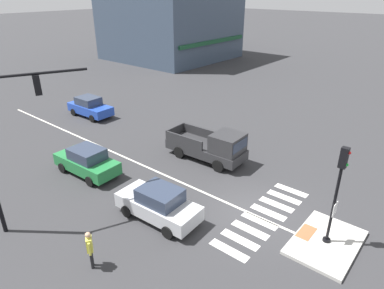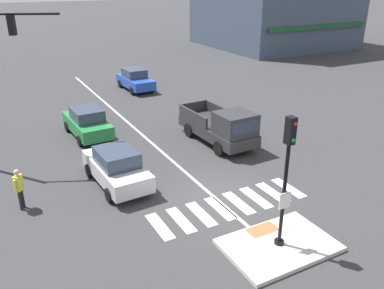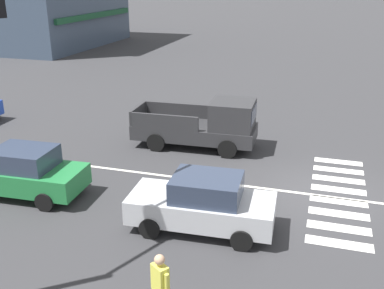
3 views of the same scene
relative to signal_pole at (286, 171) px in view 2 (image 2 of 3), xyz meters
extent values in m
plane|color=#333335|center=(0.00, 3.58, -2.80)|extent=(300.00, 300.00, 0.00)
cube|color=beige|center=(0.00, 0.01, -2.73)|extent=(3.62, 2.45, 0.15)
cube|color=#DB5B38|center=(0.00, 0.89, -2.65)|extent=(1.10, 0.60, 0.01)
cylinder|color=black|center=(0.00, 0.01, -2.59)|extent=(0.32, 0.32, 0.12)
cylinder|color=black|center=(0.00, 0.01, -0.81)|extent=(0.12, 0.12, 3.44)
cube|color=white|center=(0.00, -0.07, -0.99)|extent=(0.44, 0.03, 0.56)
cube|color=black|center=(0.00, 0.01, 1.33)|extent=(0.24, 0.28, 0.84)
sphere|color=red|center=(0.00, -0.15, 1.58)|extent=(0.12, 0.12, 0.12)
sphere|color=green|center=(0.00, -0.15, 1.08)|extent=(0.12, 0.12, 0.12)
cube|color=silver|center=(-2.98, 2.96, -2.80)|extent=(0.44, 1.80, 0.01)
cube|color=silver|center=(-2.13, 2.96, -2.80)|extent=(0.44, 1.80, 0.01)
cube|color=silver|center=(-1.28, 2.96, -2.80)|extent=(0.44, 1.80, 0.01)
cube|color=silver|center=(-0.43, 2.96, -2.80)|extent=(0.44, 1.80, 0.01)
cube|color=silver|center=(0.43, 2.96, -2.80)|extent=(0.44, 1.80, 0.01)
cube|color=silver|center=(1.28, 2.96, -2.80)|extent=(0.44, 1.80, 0.01)
cube|color=silver|center=(2.13, 2.96, -2.80)|extent=(0.44, 1.80, 0.01)
cube|color=silver|center=(2.98, 2.96, -2.80)|extent=(0.44, 1.80, 0.01)
cube|color=silver|center=(-0.20, 13.58, -2.80)|extent=(0.14, 28.00, 0.01)
cylinder|color=black|center=(-6.35, 10.46, 4.06)|extent=(4.09, 1.93, 0.11)
cube|color=black|center=(-6.14, 10.37, 3.61)|extent=(0.36, 0.38, 0.80)
sphere|color=gold|center=(-6.07, 10.52, 3.61)|extent=(0.12, 0.12, 0.12)
cube|color=#194C2D|center=(26.84, 25.87, 0.30)|extent=(14.31, 0.30, 0.50)
cube|color=#237A3D|center=(-2.91, 12.97, -2.15)|extent=(1.90, 4.18, 0.70)
cube|color=#2D384C|center=(-2.91, 12.82, -1.48)|extent=(1.57, 1.97, 0.64)
cylinder|color=black|center=(-3.81, 14.20, -2.50)|extent=(0.21, 0.61, 0.60)
cylinder|color=black|center=(-2.14, 14.28, -2.50)|extent=(0.21, 0.61, 0.60)
cylinder|color=black|center=(-3.69, 11.66, -2.50)|extent=(0.21, 0.61, 0.60)
cylinder|color=black|center=(-2.02, 11.74, -2.50)|extent=(0.21, 0.61, 0.60)
cube|color=#2347B7|center=(3.02, 21.10, -2.15)|extent=(1.84, 4.15, 0.70)
cube|color=#2D384C|center=(3.01, 21.25, -1.48)|extent=(1.54, 1.95, 0.64)
cylinder|color=black|center=(3.89, 19.86, -2.50)|extent=(0.20, 0.61, 0.60)
cylinder|color=black|center=(2.23, 19.80, -2.50)|extent=(0.20, 0.61, 0.60)
cylinder|color=black|center=(3.81, 22.40, -2.50)|extent=(0.20, 0.61, 0.60)
cylinder|color=black|center=(2.15, 22.34, -2.50)|extent=(0.20, 0.61, 0.60)
cube|color=silver|center=(-3.28, 6.77, -2.15)|extent=(1.92, 4.19, 0.70)
cube|color=#2D384C|center=(-3.28, 6.62, -1.48)|extent=(1.58, 1.98, 0.64)
cylinder|color=black|center=(-4.18, 7.99, -2.50)|extent=(0.21, 0.61, 0.60)
cylinder|color=black|center=(-2.52, 8.08, -2.50)|extent=(0.21, 0.61, 0.60)
cylinder|color=black|center=(-4.05, 5.45, -2.50)|extent=(0.21, 0.61, 0.60)
cylinder|color=black|center=(-2.38, 5.54, -2.50)|extent=(0.21, 0.61, 0.60)
cube|color=#2D2D30|center=(3.00, 8.82, -2.12)|extent=(2.09, 5.17, 0.60)
cube|color=#2D2D30|center=(3.06, 7.22, -1.27)|extent=(1.86, 1.77, 1.10)
cube|color=#2D384C|center=(3.09, 6.39, -1.19)|extent=(1.62, 0.14, 0.60)
cube|color=#2D2D30|center=(3.85, 9.88, -1.52)|extent=(0.23, 2.81, 0.60)
cube|color=#2D2D30|center=(2.07, 9.81, -1.52)|extent=(0.23, 2.81, 0.60)
cube|color=#2D2D30|center=(2.91, 11.32, -1.52)|extent=(1.80, 0.17, 0.60)
cylinder|color=black|center=(3.97, 7.28, -2.42)|extent=(0.27, 0.77, 0.76)
cylinder|color=black|center=(2.15, 7.21, -2.42)|extent=(0.27, 0.77, 0.76)
cylinder|color=black|center=(3.86, 10.26, -2.42)|extent=(0.27, 0.77, 0.76)
cylinder|color=black|center=(2.04, 10.19, -2.42)|extent=(0.27, 0.77, 0.76)
cylinder|color=black|center=(-7.19, 6.49, -2.39)|extent=(0.12, 0.12, 0.82)
cylinder|color=black|center=(-7.10, 6.62, -2.39)|extent=(0.12, 0.12, 0.82)
cube|color=#DBD64C|center=(-7.15, 6.56, -1.68)|extent=(0.38, 0.42, 0.60)
cylinder|color=#DBD64C|center=(-7.28, 6.37, -1.73)|extent=(0.09, 0.09, 0.56)
cylinder|color=#DBD64C|center=(-7.02, 6.75, -1.73)|extent=(0.09, 0.09, 0.56)
sphere|color=tan|center=(-7.15, 6.56, -1.24)|extent=(0.22, 0.22, 0.22)
camera|label=1|loc=(-12.36, -2.84, 7.15)|focal=31.70mm
camera|label=2|loc=(-7.65, -8.16, 5.44)|focal=37.22mm
camera|label=3|loc=(-14.17, 3.77, 4.06)|focal=42.14mm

